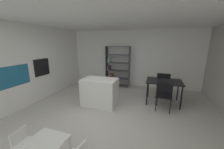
% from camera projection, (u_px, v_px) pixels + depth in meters
% --- Properties ---
extents(ground_plane, '(9.03, 9.03, 0.00)m').
position_uv_depth(ground_plane, '(102.00, 118.00, 3.59)').
color(ground_plane, beige).
extents(ceiling_slab, '(6.57, 6.43, 0.06)m').
position_uv_depth(ceiling_slab, '(100.00, 15.00, 2.97)').
color(ceiling_slab, white).
rests_on(ceiling_slab, ground_plane).
extents(back_partition, '(6.57, 0.06, 2.61)m').
position_uv_depth(back_partition, '(127.00, 58.00, 6.22)').
color(back_partition, white).
rests_on(back_partition, ground_plane).
extents(tall_cabinet_run_left, '(0.66, 5.80, 2.61)m').
position_uv_depth(tall_cabinet_run_left, '(19.00, 66.00, 4.18)').
color(tall_cabinet_run_left, white).
rests_on(tall_cabinet_run_left, ground_plane).
extents(cabinet_niche_splashback, '(0.01, 0.91, 0.61)m').
position_uv_depth(cabinet_niche_splashback, '(15.00, 76.00, 3.76)').
color(cabinet_niche_splashback, '#1E6084').
rests_on(cabinet_niche_splashback, ground_plane).
extents(built_in_oven, '(0.06, 0.61, 0.59)m').
position_uv_depth(built_in_oven, '(42.00, 67.00, 4.62)').
color(built_in_oven, black).
rests_on(built_in_oven, ground_plane).
extents(kitchen_island, '(1.11, 0.71, 0.89)m').
position_uv_depth(kitchen_island, '(100.00, 92.00, 4.28)').
color(kitchen_island, white).
rests_on(kitchen_island, ground_plane).
extents(open_bookshelf, '(1.12, 0.37, 1.88)m').
position_uv_depth(open_bookshelf, '(116.00, 68.00, 6.14)').
color(open_bookshelf, '#4C4C51').
rests_on(open_bookshelf, ground_plane).
extents(child_table, '(0.58, 0.47, 0.52)m').
position_uv_depth(child_table, '(48.00, 145.00, 2.07)').
color(child_table, white).
rests_on(child_table, ground_plane).
extents(child_chair_left, '(0.34, 0.34, 0.56)m').
position_uv_depth(child_chair_left, '(24.00, 143.00, 2.26)').
color(child_chair_left, white).
rests_on(child_chair_left, ground_plane).
extents(dining_table, '(1.13, 0.83, 0.79)m').
position_uv_depth(dining_table, '(164.00, 83.00, 4.36)').
color(dining_table, black).
rests_on(dining_table, ground_plane).
extents(dining_chair_near, '(0.50, 0.50, 0.94)m').
position_uv_depth(dining_chair_near, '(165.00, 92.00, 3.99)').
color(dining_chair_near, black).
rests_on(dining_chair_near, ground_plane).
extents(dining_chair_far, '(0.45, 0.41, 0.96)m').
position_uv_depth(dining_chair_far, '(163.00, 83.00, 4.79)').
color(dining_chair_far, black).
rests_on(dining_chair_far, ground_plane).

